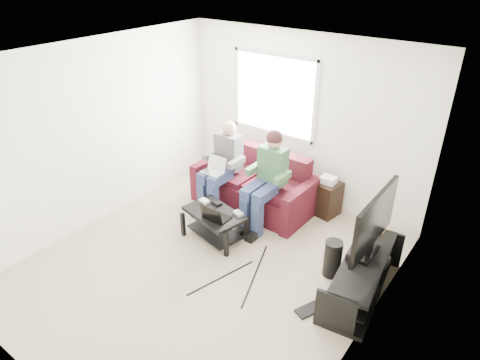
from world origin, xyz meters
name	(u,v)px	position (x,y,z in m)	size (l,w,h in m)	color
floor	(208,264)	(0.00, 0.00, 0.00)	(4.50, 4.50, 0.00)	tan
ceiling	(199,60)	(0.00, 0.00, 2.60)	(4.50, 4.50, 0.00)	white
wall_back	(302,120)	(0.00, 2.25, 1.30)	(4.50, 4.50, 0.00)	white
wall_front	(13,283)	(0.00, -2.25, 1.30)	(4.50, 4.50, 0.00)	white
wall_left	(96,135)	(-2.00, 0.00, 1.30)	(4.50, 4.50, 0.00)	white
wall_right	(372,237)	(2.00, 0.00, 1.30)	(4.50, 4.50, 0.00)	white
window	(274,95)	(-0.50, 2.23, 1.60)	(1.48, 0.04, 1.28)	white
sofa	(256,187)	(-0.36, 1.58, 0.32)	(1.85, 0.93, 0.86)	#4A1220
person_left	(222,163)	(-0.76, 1.25, 0.75)	(0.40, 0.71, 1.36)	navy
person_right	(267,173)	(0.04, 1.27, 0.81)	(0.40, 0.71, 1.40)	navy
laptop_silver	(213,169)	(-0.76, 1.05, 0.73)	(0.32, 0.22, 0.24)	silver
coffee_table	(214,219)	(-0.31, 0.51, 0.31)	(0.93, 0.68, 0.42)	black
laptop_black	(217,210)	(-0.19, 0.43, 0.54)	(0.34, 0.24, 0.24)	black
controller_a	(204,201)	(-0.59, 0.63, 0.44)	(0.14, 0.09, 0.04)	silver
controller_b	(217,203)	(-0.41, 0.69, 0.44)	(0.14, 0.09, 0.04)	black
controller_c	(238,213)	(-0.01, 0.66, 0.44)	(0.14, 0.09, 0.04)	gray
tv_stand	(362,278)	(1.77, 0.68, 0.22)	(0.64, 1.52, 0.49)	black
tv	(374,222)	(1.77, 0.78, 0.95)	(0.12, 1.10, 0.81)	black
soundbar	(359,248)	(1.65, 0.78, 0.54)	(0.12, 0.50, 0.10)	black
drink_cup	(382,228)	(1.72, 1.31, 0.55)	(0.08, 0.08, 0.12)	#9A6742
console_white	(348,293)	(1.77, 0.28, 0.29)	(0.30, 0.22, 0.06)	silver
console_grey	(373,260)	(1.77, 0.98, 0.30)	(0.34, 0.26, 0.08)	gray
console_black	(361,276)	(1.77, 0.63, 0.29)	(0.38, 0.30, 0.07)	black
subwoofer	(333,259)	(1.35, 0.77, 0.25)	(0.22, 0.22, 0.49)	black
keyboard_floor	(314,307)	(1.46, 0.14, 0.01)	(0.15, 0.46, 0.03)	black
end_table	(327,197)	(0.65, 2.00, 0.28)	(0.36, 0.36, 0.63)	black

